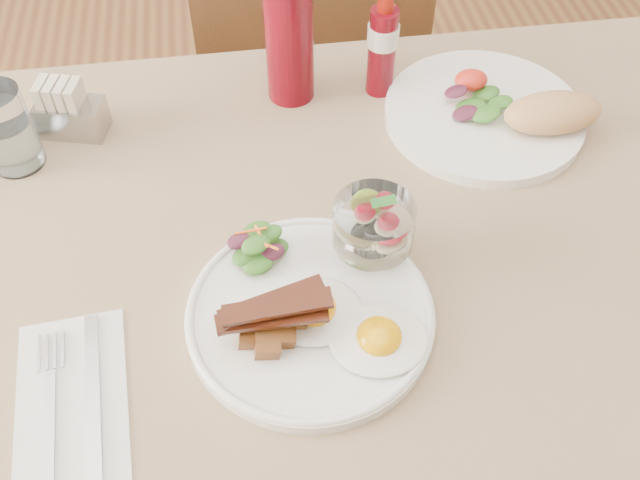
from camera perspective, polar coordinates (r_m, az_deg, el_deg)
table at (r=0.94m, az=4.23°, el=-4.58°), size 1.33×0.88×0.75m
chair_far at (r=1.50m, az=-1.01°, el=13.13°), size 0.42×0.42×0.93m
main_plate at (r=0.81m, az=-0.80°, el=-6.04°), size 0.28×0.28×0.02m
fried_eggs at (r=0.78m, az=2.10°, el=-6.69°), size 0.17×0.14×0.03m
bacon_potato_pile at (r=0.76m, az=-3.83°, el=-6.46°), size 0.13×0.07×0.06m
side_salad at (r=0.84m, az=-4.98°, el=-0.65°), size 0.08×0.08×0.04m
fruit_cup at (r=0.81m, az=4.31°, el=1.22°), size 0.09×0.09×0.10m
second_plate at (r=1.06m, az=14.21°, el=9.87°), size 0.29×0.28×0.07m
ketchup_bottle at (r=1.03m, az=-2.47°, el=15.76°), size 0.09×0.09×0.20m
hot_sauce_bottle at (r=1.05m, az=5.01°, el=15.17°), size 0.06×0.06×0.16m
sugar_caddy at (r=1.06m, az=-19.46°, el=9.65°), size 0.10×0.07×0.08m
water_glass at (r=1.03m, az=-23.70°, el=7.82°), size 0.07×0.07×0.12m
napkin_cutlery at (r=0.80m, az=-19.15°, el=-11.97°), size 0.13×0.22×0.01m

